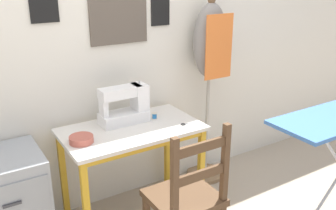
{
  "coord_description": "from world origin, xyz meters",
  "views": [
    {
      "loc": [
        -1.02,
        -1.84,
        1.72
      ],
      "look_at": [
        0.28,
        0.24,
        0.82
      ],
      "focal_mm": 40.0,
      "sensor_mm": 36.0,
      "label": 1
    }
  ],
  "objects_px": {
    "sewing_machine": "(126,105)",
    "wooden_chair": "(187,199)",
    "thread_spool_near_machine": "(154,116)",
    "fabric_bowl": "(81,139)",
    "dress_form": "(210,53)",
    "scissors": "(188,124)",
    "filing_cabinet": "(8,206)"
  },
  "relations": [
    {
      "from": "sewing_machine",
      "to": "wooden_chair",
      "type": "bearing_deg",
      "value": -85.85
    },
    {
      "from": "sewing_machine",
      "to": "wooden_chair",
      "type": "distance_m",
      "value": 0.78
    },
    {
      "from": "sewing_machine",
      "to": "thread_spool_near_machine",
      "type": "distance_m",
      "value": 0.23
    },
    {
      "from": "fabric_bowl",
      "to": "wooden_chair",
      "type": "height_order",
      "value": "wooden_chair"
    },
    {
      "from": "fabric_bowl",
      "to": "thread_spool_near_machine",
      "type": "bearing_deg",
      "value": 9.92
    },
    {
      "from": "dress_form",
      "to": "scissors",
      "type": "bearing_deg",
      "value": -142.94
    },
    {
      "from": "thread_spool_near_machine",
      "to": "scissors",
      "type": "bearing_deg",
      "value": -55.08
    },
    {
      "from": "wooden_chair",
      "to": "dress_form",
      "type": "distance_m",
      "value": 1.22
    },
    {
      "from": "thread_spool_near_machine",
      "to": "wooden_chair",
      "type": "bearing_deg",
      "value": -103.1
    },
    {
      "from": "filing_cabinet",
      "to": "sewing_machine",
      "type": "bearing_deg",
      "value": 2.72
    },
    {
      "from": "sewing_machine",
      "to": "filing_cabinet",
      "type": "distance_m",
      "value": 0.98
    },
    {
      "from": "scissors",
      "to": "filing_cabinet",
      "type": "relative_size",
      "value": 0.22
    },
    {
      "from": "sewing_machine",
      "to": "scissors",
      "type": "xyz_separation_m",
      "value": [
        0.34,
        -0.26,
        -0.12
      ]
    },
    {
      "from": "sewing_machine",
      "to": "thread_spool_near_machine",
      "type": "height_order",
      "value": "sewing_machine"
    },
    {
      "from": "thread_spool_near_machine",
      "to": "wooden_chair",
      "type": "distance_m",
      "value": 0.71
    },
    {
      "from": "sewing_machine",
      "to": "fabric_bowl",
      "type": "bearing_deg",
      "value": -158.64
    },
    {
      "from": "fabric_bowl",
      "to": "sewing_machine",
      "type": "bearing_deg",
      "value": 21.36
    },
    {
      "from": "dress_form",
      "to": "filing_cabinet",
      "type": "bearing_deg",
      "value": -176.37
    },
    {
      "from": "scissors",
      "to": "filing_cabinet",
      "type": "xyz_separation_m",
      "value": [
        -1.19,
        0.22,
        -0.37
      ]
    },
    {
      "from": "filing_cabinet",
      "to": "scissors",
      "type": "bearing_deg",
      "value": -10.42
    },
    {
      "from": "fabric_bowl",
      "to": "scissors",
      "type": "bearing_deg",
      "value": -8.38
    },
    {
      "from": "wooden_chair",
      "to": "filing_cabinet",
      "type": "relative_size",
      "value": 1.36
    },
    {
      "from": "wooden_chair",
      "to": "fabric_bowl",
      "type": "bearing_deg",
      "value": 129.72
    },
    {
      "from": "scissors",
      "to": "wooden_chair",
      "type": "bearing_deg",
      "value": -124.94
    },
    {
      "from": "wooden_chair",
      "to": "filing_cabinet",
      "type": "distance_m",
      "value": 1.11
    },
    {
      "from": "sewing_machine",
      "to": "scissors",
      "type": "height_order",
      "value": "sewing_machine"
    },
    {
      "from": "wooden_chair",
      "to": "filing_cabinet",
      "type": "bearing_deg",
      "value": 144.63
    },
    {
      "from": "scissors",
      "to": "dress_form",
      "type": "bearing_deg",
      "value": 37.06
    },
    {
      "from": "wooden_chair",
      "to": "filing_cabinet",
      "type": "height_order",
      "value": "wooden_chair"
    },
    {
      "from": "filing_cabinet",
      "to": "dress_form",
      "type": "bearing_deg",
      "value": 3.63
    },
    {
      "from": "wooden_chair",
      "to": "thread_spool_near_machine",
      "type": "bearing_deg",
      "value": 76.9
    },
    {
      "from": "fabric_bowl",
      "to": "scissors",
      "type": "distance_m",
      "value": 0.74
    }
  ]
}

